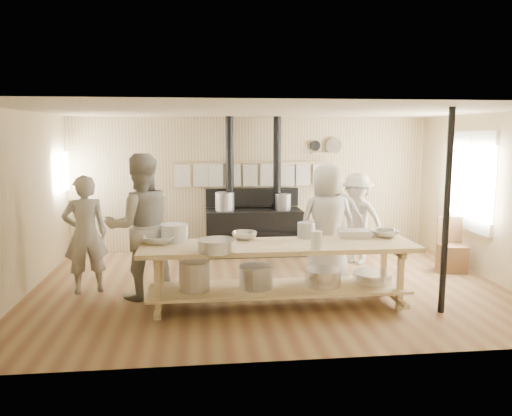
# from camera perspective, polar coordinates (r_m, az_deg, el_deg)

# --- Properties ---
(ground) EXTENTS (7.00, 7.00, 0.00)m
(ground) POSITION_cam_1_polar(r_m,az_deg,el_deg) (7.62, 1.49, -8.91)
(ground) COLOR brown
(ground) RESTS_ON ground
(room_shell) EXTENTS (7.00, 7.00, 7.00)m
(room_shell) POSITION_cam_1_polar(r_m,az_deg,el_deg) (7.30, 1.54, 3.34)
(room_shell) COLOR tan
(room_shell) RESTS_ON ground
(window_right) EXTENTS (0.09, 1.50, 1.65)m
(window_right) POSITION_cam_1_polar(r_m,az_deg,el_deg) (9.03, 23.36, 2.85)
(window_right) COLOR beige
(window_right) RESTS_ON ground
(left_opening) EXTENTS (0.00, 0.90, 0.90)m
(left_opening) POSITION_cam_1_polar(r_m,az_deg,el_deg) (9.54, -21.30, 3.83)
(left_opening) COLOR white
(left_opening) RESTS_ON ground
(stove) EXTENTS (1.90, 0.75, 2.60)m
(stove) POSITION_cam_1_polar(r_m,az_deg,el_deg) (9.53, -0.30, -2.15)
(stove) COLOR black
(stove) RESTS_ON ground
(towel_rail) EXTENTS (3.00, 0.04, 0.47)m
(towel_rail) POSITION_cam_1_polar(r_m,az_deg,el_deg) (9.68, -0.44, 4.15)
(towel_rail) COLOR tan
(towel_rail) RESTS_ON ground
(back_wall_shelf) EXTENTS (0.63, 0.14, 0.32)m
(back_wall_shelf) POSITION_cam_1_polar(r_m,az_deg,el_deg) (9.95, 8.01, 6.81)
(back_wall_shelf) COLOR tan
(back_wall_shelf) RESTS_ON ground
(prep_table) EXTENTS (3.60, 0.90, 0.85)m
(prep_table) POSITION_cam_1_polar(r_m,az_deg,el_deg) (6.61, 2.52, -6.92)
(prep_table) COLOR tan
(prep_table) RESTS_ON ground
(support_post) EXTENTS (0.08, 0.08, 2.60)m
(support_post) POSITION_cam_1_polar(r_m,az_deg,el_deg) (6.67, 20.94, -0.49)
(support_post) COLOR black
(support_post) RESTS_ON ground
(cook_far_left) EXTENTS (0.71, 0.57, 1.70)m
(cook_far_left) POSITION_cam_1_polar(r_m,az_deg,el_deg) (7.54, -18.92, -2.87)
(cook_far_left) COLOR #A59F92
(cook_far_left) RESTS_ON ground
(cook_left) EXTENTS (1.13, 0.97, 2.01)m
(cook_left) POSITION_cam_1_polar(r_m,az_deg,el_deg) (7.07, -12.99, -2.07)
(cook_left) COLOR #A59F92
(cook_left) RESTS_ON ground
(cook_center) EXTENTS (0.95, 0.66, 1.85)m
(cook_center) POSITION_cam_1_polar(r_m,az_deg,el_deg) (7.65, 8.16, -1.80)
(cook_center) COLOR #A59F92
(cook_center) RESTS_ON ground
(cook_right) EXTENTS (1.08, 0.70, 1.70)m
(cook_right) POSITION_cam_1_polar(r_m,az_deg,el_deg) (8.47, 8.73, -1.31)
(cook_right) COLOR #A59F92
(cook_right) RESTS_ON ground
(cook_by_window) EXTENTS (1.15, 1.15, 1.60)m
(cook_by_window) POSITION_cam_1_polar(r_m,az_deg,el_deg) (8.94, 11.46, -1.20)
(cook_by_window) COLOR #A59F92
(cook_by_window) RESTS_ON ground
(chair) EXTENTS (0.48, 0.48, 0.89)m
(chair) POSITION_cam_1_polar(r_m,az_deg,el_deg) (8.98, 21.46, -5.08)
(chair) COLOR brown
(chair) RESTS_ON ground
(bowl_white_a) EXTENTS (0.48, 0.48, 0.11)m
(bowl_white_a) POSITION_cam_1_polar(r_m,az_deg,el_deg) (6.69, -10.95, -3.52)
(bowl_white_a) COLOR white
(bowl_white_a) RESTS_ON prep_table
(bowl_steel_a) EXTENTS (0.48, 0.48, 0.11)m
(bowl_steel_a) POSITION_cam_1_polar(r_m,az_deg,el_deg) (6.79, -1.33, -3.17)
(bowl_steel_a) COLOR silver
(bowl_steel_a) RESTS_ON prep_table
(bowl_white_b) EXTENTS (0.44, 0.44, 0.10)m
(bowl_white_b) POSITION_cam_1_polar(r_m,az_deg,el_deg) (7.24, 14.42, -2.77)
(bowl_white_b) COLOR white
(bowl_white_b) RESTS_ON prep_table
(bowl_steel_b) EXTENTS (0.35, 0.35, 0.10)m
(bowl_steel_b) POSITION_cam_1_polar(r_m,az_deg,el_deg) (7.17, 14.64, -2.85)
(bowl_steel_b) COLOR silver
(bowl_steel_b) RESTS_ON prep_table
(roasting_pan) EXTENTS (0.47, 0.35, 0.10)m
(roasting_pan) POSITION_cam_1_polar(r_m,az_deg,el_deg) (7.10, 11.14, -2.88)
(roasting_pan) COLOR #B2B2B7
(roasting_pan) RESTS_ON prep_table
(mixing_bowl_large) EXTENTS (0.58, 0.58, 0.15)m
(mixing_bowl_large) POSITION_cam_1_polar(r_m,az_deg,el_deg) (6.12, -4.47, -4.28)
(mixing_bowl_large) COLOR silver
(mixing_bowl_large) RESTS_ON prep_table
(bucket_galv) EXTENTS (0.30, 0.30, 0.22)m
(bucket_galv) POSITION_cam_1_polar(r_m,az_deg,el_deg) (6.91, 5.73, -2.55)
(bucket_galv) COLOR gray
(bucket_galv) RESTS_ON prep_table
(deep_bowl_enamel) EXTENTS (0.44, 0.44, 0.23)m
(deep_bowl_enamel) POSITION_cam_1_polar(r_m,az_deg,el_deg) (6.76, -9.30, -2.81)
(deep_bowl_enamel) COLOR white
(deep_bowl_enamel) RESTS_ON prep_table
(pitcher) EXTENTS (0.17, 0.17, 0.23)m
(pitcher) POSITION_cam_1_polar(r_m,az_deg,el_deg) (6.28, 6.92, -3.65)
(pitcher) COLOR white
(pitcher) RESTS_ON prep_table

